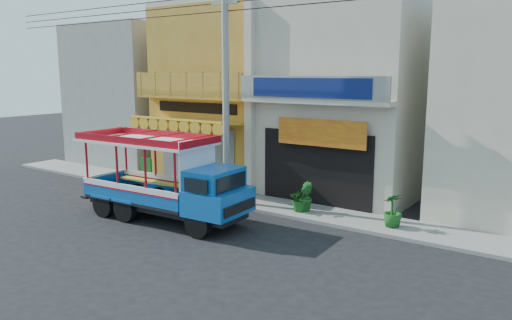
# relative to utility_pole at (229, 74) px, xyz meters

# --- Properties ---
(ground) EXTENTS (90.00, 90.00, 0.00)m
(ground) POSITION_rel_utility_pole_xyz_m (0.85, -3.30, -5.03)
(ground) COLOR black
(ground) RESTS_ON ground
(sidewalk) EXTENTS (30.00, 2.00, 0.12)m
(sidewalk) POSITION_rel_utility_pole_xyz_m (0.85, 0.70, -4.97)
(sidewalk) COLOR slate
(sidewalk) RESTS_ON ground
(shophouse_left) EXTENTS (6.00, 7.50, 8.24)m
(shophouse_left) POSITION_rel_utility_pole_xyz_m (-3.15, 4.66, -0.92)
(shophouse_left) COLOR #A67125
(shophouse_left) RESTS_ON ground
(shophouse_right) EXTENTS (6.00, 6.75, 8.24)m
(shophouse_right) POSITION_rel_utility_pole_xyz_m (2.85, 4.66, -0.93)
(shophouse_right) COLOR #C0B09E
(shophouse_right) RESTS_ON ground
(party_pilaster) EXTENTS (0.35, 0.30, 8.00)m
(party_pilaster) POSITION_rel_utility_pole_xyz_m (-0.15, 1.55, -1.03)
(party_pilaster) COLOR #C0B09E
(party_pilaster) RESTS_ON ground
(filler_building_left) EXTENTS (6.00, 6.00, 7.60)m
(filler_building_left) POSITION_rel_utility_pole_xyz_m (-10.15, 4.70, -1.23)
(filler_building_left) COLOR gray
(filler_building_left) RESTS_ON ground
(utility_pole) EXTENTS (28.00, 0.26, 9.00)m
(utility_pole) POSITION_rel_utility_pole_xyz_m (0.00, 0.00, 0.00)
(utility_pole) COLOR gray
(utility_pole) RESTS_ON ground
(songthaew_truck) EXTENTS (6.52, 2.41, 3.00)m
(songthaew_truck) POSITION_rel_utility_pole_xyz_m (-0.13, -2.92, -3.59)
(songthaew_truck) COLOR black
(songthaew_truck) RESTS_ON ground
(green_sign) EXTENTS (0.70, 0.34, 1.07)m
(green_sign) POSITION_rel_utility_pole_xyz_m (-5.51, 0.79, -4.46)
(green_sign) COLOR black
(green_sign) RESTS_ON sidewalk
(potted_plant_a) EXTENTS (1.06, 1.05, 0.89)m
(potted_plant_a) POSITION_rel_utility_pole_xyz_m (2.90, 0.43, -4.47)
(potted_plant_a) COLOR #17511A
(potted_plant_a) RESTS_ON sidewalk
(potted_plant_b) EXTENTS (0.73, 0.74, 1.05)m
(potted_plant_b) POSITION_rel_utility_pole_xyz_m (3.01, 0.61, -4.39)
(potted_plant_b) COLOR #17511A
(potted_plant_b) RESTS_ON sidewalk
(potted_plant_c) EXTENTS (0.87, 0.87, 1.11)m
(potted_plant_c) POSITION_rel_utility_pole_xyz_m (6.29, 0.56, -4.36)
(potted_plant_c) COLOR #17511A
(potted_plant_c) RESTS_ON sidewalk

